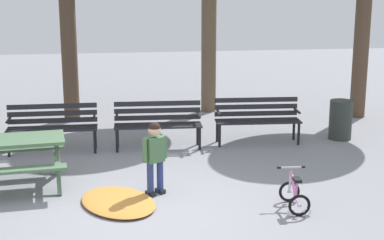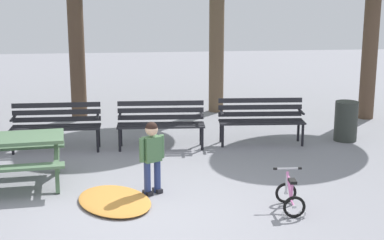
{
  "view_description": "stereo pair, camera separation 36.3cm",
  "coord_description": "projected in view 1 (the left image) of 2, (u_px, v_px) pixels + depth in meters",
  "views": [
    {
      "loc": [
        -0.47,
        -7.33,
        3.03
      ],
      "look_at": [
        0.88,
        1.72,
        0.85
      ],
      "focal_mm": 54.95,
      "sensor_mm": 36.0,
      "label": 1
    },
    {
      "loc": [
        -0.11,
        -7.38,
        3.03
      ],
      "look_at": [
        0.88,
        1.72,
        0.85
      ],
      "focal_mm": 54.95,
      "sensor_mm": 36.0,
      "label": 2
    }
  ],
  "objects": [
    {
      "name": "kids_bicycle",
      "position": [
        294.0,
        195.0,
        7.95
      ],
      "size": [
        0.39,
        0.58,
        0.54
      ],
      "color": "black",
      "rests_on": "ground"
    },
    {
      "name": "ground",
      "position": [
        146.0,
        214.0,
        7.82
      ],
      "size": [
        36.0,
        36.0,
        0.0
      ],
      "primitive_type": "plane",
      "color": "gray"
    },
    {
      "name": "child_standing",
      "position": [
        155.0,
        152.0,
        8.4
      ],
      "size": [
        0.37,
        0.27,
        1.08
      ],
      "color": "navy",
      "rests_on": "ground"
    },
    {
      "name": "trash_bin",
      "position": [
        341.0,
        120.0,
        11.44
      ],
      "size": [
        0.44,
        0.44,
        0.77
      ],
      "primitive_type": "cylinder",
      "color": "#2D332D",
      "rests_on": "ground"
    },
    {
      "name": "park_bench_right",
      "position": [
        158.0,
        121.0,
        10.82
      ],
      "size": [
        1.62,
        0.54,
        0.85
      ],
      "color": "#232328",
      "rests_on": "ground"
    },
    {
      "name": "picnic_table",
      "position": [
        2.0,
        151.0,
        8.62
      ],
      "size": [
        1.93,
        1.52,
        0.79
      ],
      "color": "#4C6B4C",
      "rests_on": "ground"
    },
    {
      "name": "leaf_pile",
      "position": [
        118.0,
        202.0,
        8.15
      ],
      "size": [
        1.39,
        1.61,
        0.07
      ],
      "primitive_type": "ellipsoid",
      "rotation": [
        0.0,
        0.0,
        1.97
      ],
      "color": "#C68438",
      "rests_on": "ground"
    },
    {
      "name": "park_bench_left",
      "position": [
        52.0,
        124.0,
        10.58
      ],
      "size": [
        1.6,
        0.47,
        0.85
      ],
      "color": "#232328",
      "rests_on": "ground"
    },
    {
      "name": "park_bench_far_right",
      "position": [
        257.0,
        116.0,
        11.15
      ],
      "size": [
        1.63,
        0.56,
        0.85
      ],
      "color": "#232328",
      "rests_on": "ground"
    }
  ]
}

